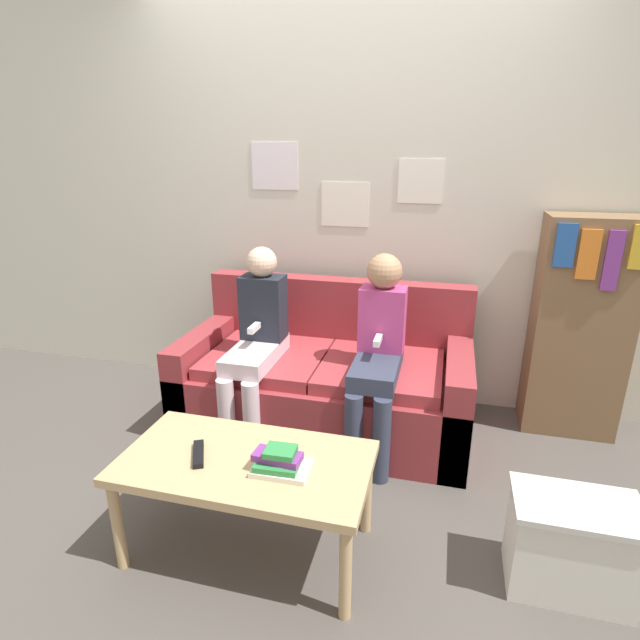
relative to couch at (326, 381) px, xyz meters
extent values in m
plane|color=#4C4742|center=(0.00, -0.53, -0.27)|extent=(10.00, 10.00, 0.00)
cube|color=beige|center=(0.00, 0.50, 1.03)|extent=(8.00, 0.06, 2.60)
cube|color=silver|center=(-0.45, 0.47, 1.20)|extent=(0.30, 0.00, 0.28)
cube|color=white|center=(0.00, 0.47, 0.98)|extent=(0.30, 0.00, 0.27)
cube|color=white|center=(0.45, 0.47, 1.12)|extent=(0.26, 0.00, 0.25)
cube|color=maroon|center=(0.00, -0.04, -0.08)|extent=(1.63, 0.82, 0.38)
cube|color=maroon|center=(0.00, 0.30, 0.33)|extent=(1.63, 0.14, 0.44)
cube|color=maroon|center=(-0.75, -0.04, 0.00)|extent=(0.14, 0.82, 0.54)
cube|color=maroon|center=(0.75, -0.04, 0.00)|extent=(0.14, 0.82, 0.54)
cube|color=#A1343A|center=(-0.33, -0.07, 0.14)|extent=(0.66, 0.66, 0.07)
cube|color=#A1343A|center=(0.33, -0.07, 0.14)|extent=(0.66, 0.66, 0.07)
cube|color=tan|center=(-0.06, -1.06, 0.14)|extent=(0.98, 0.52, 0.04)
cylinder|color=tan|center=(-0.51, -1.28, -0.08)|extent=(0.04, 0.04, 0.39)
cylinder|color=tan|center=(0.39, -1.28, -0.08)|extent=(0.04, 0.04, 0.39)
cylinder|color=tan|center=(-0.51, -0.84, -0.08)|extent=(0.04, 0.04, 0.39)
cylinder|color=tan|center=(0.39, -0.84, -0.08)|extent=(0.04, 0.04, 0.39)
cylinder|color=silver|center=(-0.42, -0.48, -0.05)|extent=(0.09, 0.09, 0.45)
cylinder|color=silver|center=(-0.28, -0.48, -0.05)|extent=(0.09, 0.09, 0.45)
cube|color=silver|center=(-0.35, -0.21, 0.22)|extent=(0.23, 0.51, 0.09)
cube|color=#1E232D|center=(-0.35, -0.07, 0.45)|extent=(0.24, 0.16, 0.36)
sphere|color=beige|center=(-0.35, -0.07, 0.71)|extent=(0.17, 0.17, 0.17)
cube|color=white|center=(-0.35, -0.22, 0.38)|extent=(0.03, 0.12, 0.03)
cylinder|color=#33384C|center=(0.26, -0.48, -0.05)|extent=(0.09, 0.09, 0.45)
cylinder|color=#33384C|center=(0.40, -0.48, -0.05)|extent=(0.09, 0.09, 0.45)
cube|color=#33384C|center=(0.33, -0.21, 0.22)|extent=(0.23, 0.51, 0.09)
cube|color=#B73D7F|center=(0.33, -0.07, 0.44)|extent=(0.24, 0.16, 0.34)
sphere|color=tan|center=(0.33, -0.07, 0.70)|extent=(0.18, 0.18, 0.18)
cube|color=white|center=(0.33, -0.22, 0.37)|extent=(0.03, 0.12, 0.03)
cube|color=black|center=(-0.24, -1.09, 0.17)|extent=(0.11, 0.17, 0.02)
cube|color=silver|center=(0.10, -1.09, 0.17)|extent=(0.22, 0.16, 0.02)
cube|color=#2D8442|center=(0.09, -1.11, 0.19)|extent=(0.17, 0.12, 0.02)
cube|color=#7A3389|center=(0.09, -1.10, 0.22)|extent=(0.19, 0.10, 0.03)
cube|color=#2D8442|center=(0.10, -1.10, 0.24)|extent=(0.12, 0.10, 0.02)
cube|color=brown|center=(1.38, 0.31, 0.35)|extent=(0.50, 0.28, 1.25)
cube|color=#23519E|center=(1.21, 0.16, 0.84)|extent=(0.10, 0.02, 0.22)
cube|color=orange|center=(1.33, 0.16, 0.79)|extent=(0.10, 0.02, 0.25)
cube|color=#7A3389|center=(1.44, 0.16, 0.77)|extent=(0.07, 0.02, 0.31)
cube|color=silver|center=(1.17, -0.94, -0.10)|extent=(0.43, 0.26, 0.35)
cube|color=beige|center=(1.17, -0.94, 0.09)|extent=(0.45, 0.28, 0.02)
camera|label=1|loc=(0.64, -2.59, 1.30)|focal=28.00mm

